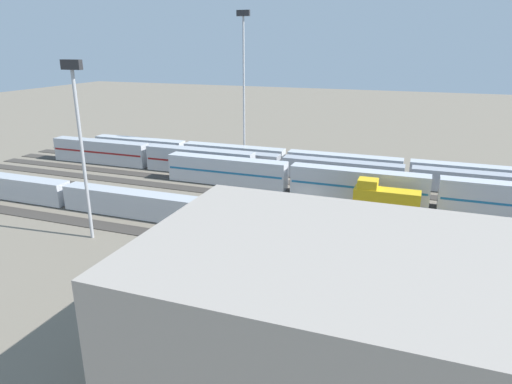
% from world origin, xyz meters
% --- Properties ---
extents(ground_plane, '(400.00, 400.00, 0.00)m').
position_xyz_m(ground_plane, '(0.00, 0.00, 0.00)').
color(ground_plane, '#756B5B').
extents(track_bed_0, '(140.00, 2.80, 0.12)m').
position_xyz_m(track_bed_0, '(0.00, -20.00, 0.06)').
color(track_bed_0, '#4C443D').
rests_on(track_bed_0, ground_plane).
extents(track_bed_1, '(140.00, 2.80, 0.12)m').
position_xyz_m(track_bed_1, '(0.00, -15.00, 0.06)').
color(track_bed_1, '#3D3833').
rests_on(track_bed_1, ground_plane).
extents(track_bed_2, '(140.00, 2.80, 0.12)m').
position_xyz_m(track_bed_2, '(0.00, -10.00, 0.06)').
color(track_bed_2, '#3D3833').
rests_on(track_bed_2, ground_plane).
extents(track_bed_3, '(140.00, 2.80, 0.12)m').
position_xyz_m(track_bed_3, '(0.00, -5.00, 0.06)').
color(track_bed_3, '#3D3833').
rests_on(track_bed_3, ground_plane).
extents(track_bed_4, '(140.00, 2.80, 0.12)m').
position_xyz_m(track_bed_4, '(0.00, 0.00, 0.06)').
color(track_bed_4, '#3D3833').
rests_on(track_bed_4, ground_plane).
extents(track_bed_5, '(140.00, 2.80, 0.12)m').
position_xyz_m(track_bed_5, '(0.00, 5.00, 0.06)').
color(track_bed_5, '#3D3833').
rests_on(track_bed_5, ground_plane).
extents(track_bed_6, '(140.00, 2.80, 0.12)m').
position_xyz_m(track_bed_6, '(0.00, 10.00, 0.06)').
color(track_bed_6, '#3D3833').
rests_on(track_bed_6, ground_plane).
extents(track_bed_7, '(140.00, 2.80, 0.12)m').
position_xyz_m(track_bed_7, '(0.00, 15.00, 0.06)').
color(track_bed_7, '#4C443D').
rests_on(track_bed_7, ground_plane).
extents(track_bed_8, '(140.00, 2.80, 0.12)m').
position_xyz_m(track_bed_8, '(0.00, 20.00, 0.06)').
color(track_bed_8, '#3D3833').
rests_on(track_bed_8, ground_plane).
extents(train_on_track_0, '(95.60, 3.00, 3.80)m').
position_xyz_m(train_on_track_0, '(8.70, -20.00, 2.02)').
color(train_on_track_0, silver).
rests_on(train_on_track_0, ground_plane).
extents(train_on_track_7, '(114.80, 3.00, 4.40)m').
position_xyz_m(train_on_track_7, '(0.23, 15.00, 2.08)').
color(train_on_track_7, '#285193').
rests_on(train_on_track_7, ground_plane).
extents(train_on_track_4, '(10.00, 3.00, 5.00)m').
position_xyz_m(train_on_track_4, '(-13.18, 0.00, 2.16)').
color(train_on_track_4, gold).
rests_on(train_on_track_4, ground_plane).
extents(train_on_track_2, '(47.20, 3.06, 5.00)m').
position_xyz_m(train_on_track_2, '(36.13, -10.00, 2.62)').
color(train_on_track_2, '#B7BABF').
rests_on(train_on_track_2, ground_plane).
extents(train_on_track_1, '(119.80, 3.00, 3.80)m').
position_xyz_m(train_on_track_1, '(-3.87, -15.00, 2.02)').
color(train_on_track_1, '#A8AAB2').
rests_on(train_on_track_1, ground_plane).
extents(train_on_track_3, '(71.40, 3.06, 5.00)m').
position_xyz_m(train_on_track_3, '(-8.35, -5.00, 2.61)').
color(train_on_track_3, silver).
rests_on(train_on_track_3, ground_plane).
extents(light_mast_0, '(2.80, 0.70, 31.81)m').
position_xyz_m(light_mast_0, '(19.59, -23.41, 19.82)').
color(light_mast_0, '#9EA0A5').
rests_on(light_mast_0, ground_plane).
extents(light_mast_1, '(2.80, 0.70, 23.40)m').
position_xyz_m(light_mast_1, '(23.26, 23.88, 15.24)').
color(light_mast_1, '#9EA0A5').
rests_on(light_mast_1, ground_plane).
extents(maintenance_shed, '(48.93, 20.29, 11.98)m').
position_xyz_m(maintenance_shed, '(-23.42, 40.94, 5.99)').
color(maintenance_shed, '#9E9389').
rests_on(maintenance_shed, ground_plane).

